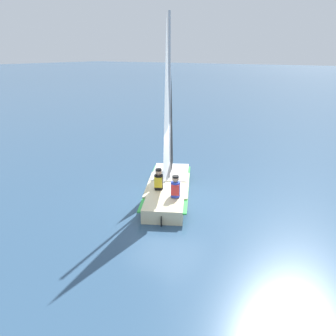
% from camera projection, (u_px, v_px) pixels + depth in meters
% --- Properties ---
extents(ground_plane, '(260.00, 260.00, 0.00)m').
position_uv_depth(ground_plane, '(168.00, 195.00, 11.76)').
color(ground_plane, '#2D4C6B').
extents(sailboat_main, '(3.25, 4.41, 6.09)m').
position_uv_depth(sailboat_main, '(168.00, 173.00, 11.47)').
color(sailboat_main, beige).
rests_on(sailboat_main, ground_plane).
extents(sailor_helm, '(0.40, 0.42, 1.16)m').
position_uv_depth(sailor_helm, '(159.00, 184.00, 11.12)').
color(sailor_helm, black).
rests_on(sailor_helm, ground_plane).
extents(sailor_crew, '(0.40, 0.42, 1.16)m').
position_uv_depth(sailor_crew, '(175.00, 191.00, 10.52)').
color(sailor_crew, black).
rests_on(sailor_crew, ground_plane).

